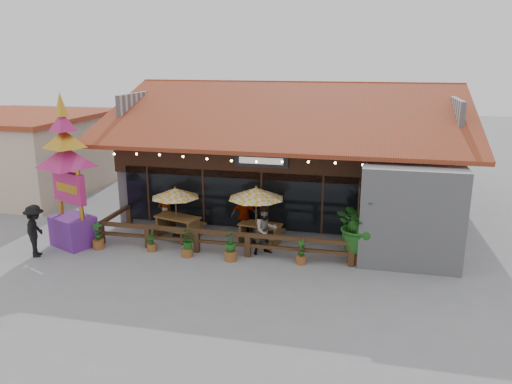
% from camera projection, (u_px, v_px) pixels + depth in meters
% --- Properties ---
extents(ground, '(100.00, 100.00, 0.00)m').
position_uv_depth(ground, '(264.00, 253.00, 18.99)').
color(ground, gray).
rests_on(ground, ground).
extents(restaurant_building, '(15.50, 14.73, 6.09)m').
position_uv_depth(restaurant_building, '(297.00, 162.00, 24.57)').
color(restaurant_building, '#A4A4A9').
rests_on(restaurant_building, ground).
extents(patio_railing, '(10.00, 2.60, 0.92)m').
position_uv_depth(patio_railing, '(205.00, 235.00, 19.07)').
color(patio_railing, '#442E18').
rests_on(patio_railing, ground).
extents(neighbor_building, '(8.40, 8.40, 4.22)m').
position_uv_depth(neighbor_building, '(20.00, 152.00, 27.32)').
color(neighbor_building, beige).
rests_on(neighbor_building, ground).
extents(umbrella_left, '(2.02, 2.02, 2.13)m').
position_uv_depth(umbrella_left, '(175.00, 193.00, 20.28)').
color(umbrella_left, brown).
rests_on(umbrella_left, ground).
extents(umbrella_right, '(2.68, 2.68, 2.38)m').
position_uv_depth(umbrella_right, '(256.00, 193.00, 19.39)').
color(umbrella_right, brown).
rests_on(umbrella_right, ground).
extents(picnic_table_left, '(2.20, 2.03, 0.88)m').
position_uv_depth(picnic_table_left, '(178.00, 223.00, 20.54)').
color(picnic_table_left, brown).
rests_on(picnic_table_left, ground).
extents(picnic_table_right, '(1.88, 1.69, 0.80)m').
position_uv_depth(picnic_table_right, '(260.00, 230.00, 19.87)').
color(picnic_table_right, brown).
rests_on(picnic_table_right, ground).
extents(thai_sign_tower, '(3.14, 3.14, 6.42)m').
position_uv_depth(thai_sign_tower, '(66.00, 161.00, 18.85)').
color(thai_sign_tower, '#5E2382').
rests_on(thai_sign_tower, ground).
extents(tropical_plant, '(2.33, 2.30, 2.44)m').
position_uv_depth(tropical_plant, '(358.00, 226.00, 17.77)').
color(tropical_plant, brown).
rests_on(tropical_plant, ground).
extents(diner_a, '(0.67, 0.51, 1.65)m').
position_uv_depth(diner_a, '(165.00, 212.00, 21.20)').
color(diner_a, '#351E11').
rests_on(diner_a, ground).
extents(diner_b, '(1.17, 1.12, 1.89)m').
position_uv_depth(diner_b, '(265.00, 230.00, 18.65)').
color(diner_b, '#351E11').
rests_on(diner_b, ground).
extents(diner_c, '(1.16, 0.65, 1.87)m').
position_uv_depth(diner_c, '(245.00, 216.00, 20.36)').
color(diner_c, '#351E11').
rests_on(diner_c, ground).
extents(pedestrian, '(1.18, 1.47, 1.99)m').
position_uv_depth(pedestrian, '(35.00, 231.00, 18.44)').
color(pedestrian, black).
rests_on(pedestrian, ground).
extents(planter_a, '(0.44, 0.44, 1.08)m').
position_uv_depth(planter_a, '(98.00, 238.00, 19.29)').
color(planter_a, brown).
rests_on(planter_a, ground).
extents(planter_b, '(0.36, 0.38, 0.89)m').
position_uv_depth(planter_b, '(152.00, 241.00, 19.06)').
color(planter_b, brown).
rests_on(planter_b, ground).
extents(planter_c, '(0.67, 0.60, 0.99)m').
position_uv_depth(planter_c, '(187.00, 243.00, 18.48)').
color(planter_c, brown).
rests_on(planter_c, ground).
extents(planter_d, '(0.59, 0.59, 1.12)m').
position_uv_depth(planter_d, '(230.00, 247.00, 18.14)').
color(planter_d, brown).
rests_on(planter_d, ground).
extents(planter_e, '(0.39, 0.37, 0.92)m').
position_uv_depth(planter_e, '(301.00, 254.00, 17.88)').
color(planter_e, brown).
rests_on(planter_e, ground).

